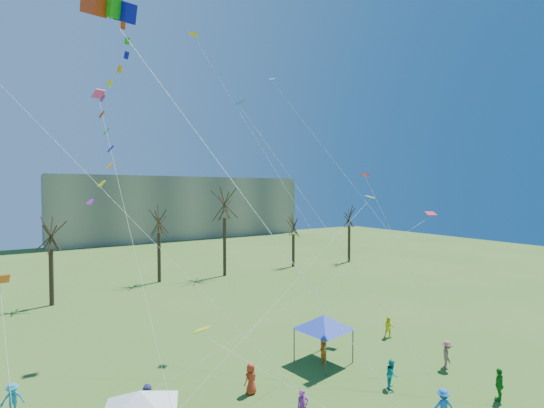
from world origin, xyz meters
TOP-DOWN VIEW (x-y plane):
  - distant_building at (22.00, 82.00)m, footprint 60.00×14.00m
  - bare_tree_row at (2.04, 35.98)m, footprint 69.39×9.13m
  - big_box_kite at (-7.43, 7.13)m, footprint 5.77×6.34m
  - canopy_tent_white at (-6.97, 6.09)m, footprint 4.04×4.04m
  - canopy_tent_blue at (5.91, 9.28)m, footprint 4.26×4.26m
  - festival_crowd at (-0.41, 5.68)m, footprint 25.75×13.75m
  - small_kites_aloft at (0.40, 10.81)m, footprint 29.45×18.78m

SIDE VIEW (x-z plane):
  - festival_crowd at x=-0.41m, z-range -0.05..1.78m
  - canopy_tent_blue at x=5.91m, z-range 1.12..4.35m
  - canopy_tent_white at x=-6.97m, z-range 1.12..4.36m
  - bare_tree_row at x=2.04m, z-range 1.13..13.52m
  - distant_building at x=22.00m, z-range 0.00..15.00m
  - small_kites_aloft at x=0.40m, z-range -2.73..30.18m
  - big_box_kite at x=-7.43m, z-range 3.77..26.10m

